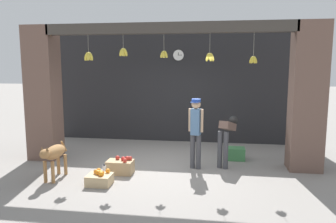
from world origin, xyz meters
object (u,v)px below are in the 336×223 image
at_px(shopkeeper, 196,128).
at_px(wall_clock, 178,55).
at_px(water_bottle, 104,171).
at_px(produce_box_green, 234,154).
at_px(dog, 54,154).
at_px(fruit_crate_apples, 120,166).
at_px(fruit_crate_oranges, 100,179).
at_px(worker_stooping, 227,134).

height_order(shopkeeper, wall_clock, wall_clock).
height_order(water_bottle, wall_clock, wall_clock).
relative_size(produce_box_green, wall_clock, 1.50).
relative_size(shopkeeper, produce_box_green, 3.16).
relative_size(dog, fruit_crate_apples, 1.75).
relative_size(dog, water_bottle, 3.45).
relative_size(water_bottle, wall_clock, 0.86).
height_order(fruit_crate_oranges, fruit_crate_apples, fruit_crate_apples).
xyz_separation_m(water_bottle, wall_clock, (1.13, 3.45, 2.47)).
bearing_deg(fruit_crate_oranges, dog, 170.65).
height_order(fruit_crate_oranges, produce_box_green, produce_box_green).
distance_m(shopkeeper, fruit_crate_apples, 1.85).
bearing_deg(produce_box_green, shopkeeper, -137.38).
distance_m(dog, worker_stooping, 3.80).
bearing_deg(dog, fruit_crate_oranges, 82.19).
distance_m(dog, shopkeeper, 3.05).
height_order(worker_stooping, wall_clock, wall_clock).
bearing_deg(shopkeeper, wall_clock, -59.71).
bearing_deg(wall_clock, fruit_crate_apples, -105.58).
distance_m(fruit_crate_oranges, wall_clock, 4.72).
distance_m(produce_box_green, wall_clock, 3.40).
height_order(dog, fruit_crate_apples, dog).
xyz_separation_m(produce_box_green, water_bottle, (-2.74, -1.73, -0.02)).
xyz_separation_m(shopkeeper, fruit_crate_oranges, (-1.78, -1.30, -0.80)).
xyz_separation_m(shopkeeper, fruit_crate_apples, (-1.58, -0.59, -0.77)).
xyz_separation_m(dog, wall_clock, (2.11, 3.69, 2.08)).
relative_size(worker_stooping, fruit_crate_apples, 1.96).
bearing_deg(worker_stooping, shopkeeper, -133.27).
distance_m(water_bottle, wall_clock, 4.40).
xyz_separation_m(worker_stooping, fruit_crate_apples, (-2.27, -0.92, -0.58)).
height_order(dog, shopkeeper, shopkeeper).
distance_m(fruit_crate_oranges, fruit_crate_apples, 0.74).
height_order(worker_stooping, water_bottle, worker_stooping).
height_order(dog, produce_box_green, dog).
bearing_deg(dog, water_bottle, 105.32).
bearing_deg(produce_box_green, water_bottle, -147.74).
height_order(fruit_crate_apples, water_bottle, fruit_crate_apples).
relative_size(shopkeeper, worker_stooping, 1.43).
relative_size(worker_stooping, fruit_crate_oranges, 2.34).
bearing_deg(wall_clock, fruit_crate_oranges, -105.71).
distance_m(shopkeeper, water_bottle, 2.18).
bearing_deg(dog, shopkeeper, 113.50).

